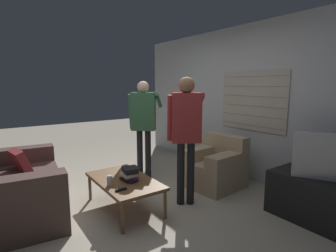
{
  "coord_description": "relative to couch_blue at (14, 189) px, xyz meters",
  "views": [
    {
      "loc": [
        3.01,
        -1.56,
        1.59
      ],
      "look_at": [
        -0.0,
        0.57,
        1.0
      ],
      "focal_mm": 28.0,
      "sensor_mm": 36.0,
      "label": 1
    }
  ],
  "objects": [
    {
      "name": "tv_stand",
      "position": [
        2.22,
        2.87,
        -0.07
      ],
      "size": [
        1.05,
        0.57,
        0.54
      ],
      "color": "black",
      "rests_on": "ground_plane"
    },
    {
      "name": "spare_remote",
      "position": [
        0.92,
        0.99,
        0.07
      ],
      "size": [
        0.04,
        0.13,
        0.02
      ],
      "rotation": [
        0.0,
        0.0,
        -0.01
      ],
      "color": "black",
      "rests_on": "coffee_table"
    },
    {
      "name": "person_right_standing",
      "position": [
        0.96,
        1.91,
        0.72
      ],
      "size": [
        0.57,
        0.72,
        1.68
      ],
      "rotation": [
        0.0,
        0.0,
        1.02
      ],
      "color": "black",
      "rests_on": "ground_plane"
    },
    {
      "name": "tv",
      "position": [
        2.22,
        2.88,
        0.45
      ],
      "size": [
        0.65,
        0.49,
        0.51
      ],
      "rotation": [
        0.0,
        0.0,
        3.66
      ],
      "color": "#B2B2B7",
      "rests_on": "tv_stand"
    },
    {
      "name": "couch_blue",
      "position": [
        0.0,
        0.0,
        0.0
      ],
      "size": [
        1.7,
        1.12,
        0.88
      ],
      "rotation": [
        0.0,
        0.0,
        -0.11
      ],
      "color": "#4C3833",
      "rests_on": "ground_plane"
    },
    {
      "name": "armchair_beige",
      "position": [
        0.74,
        2.69,
        -0.02
      ],
      "size": [
        0.83,
        0.83,
        0.79
      ],
      "rotation": [
        0.0,
        0.0,
        3.23
      ],
      "color": "tan",
      "rests_on": "ground_plane"
    },
    {
      "name": "coffee_table",
      "position": [
        0.62,
        1.17,
        0.02
      ],
      "size": [
        1.12,
        0.63,
        0.39
      ],
      "color": "brown",
      "rests_on": "ground_plane"
    },
    {
      "name": "book_stack",
      "position": [
        0.7,
        1.21,
        0.15
      ],
      "size": [
        0.25,
        0.22,
        0.17
      ],
      "color": "black",
      "rests_on": "coffee_table"
    },
    {
      "name": "ground_plane",
      "position": [
        0.54,
        1.35,
        -0.34
      ],
      "size": [
        16.0,
        16.0,
        0.0
      ],
      "primitive_type": "plane",
      "color": "#B2A893"
    },
    {
      "name": "soda_can",
      "position": [
        0.71,
        0.94,
        0.12
      ],
      "size": [
        0.07,
        0.07,
        0.13
      ],
      "color": "silver",
      "rests_on": "coffee_table"
    },
    {
      "name": "person_left_standing",
      "position": [
        -0.21,
        1.95,
        0.7
      ],
      "size": [
        0.52,
        0.77,
        1.64
      ],
      "rotation": [
        0.0,
        0.0,
        0.87
      ],
      "color": "black",
      "rests_on": "ground_plane"
    },
    {
      "name": "wall_back",
      "position": [
        0.55,
        3.38,
        0.94
      ],
      "size": [
        5.2,
        0.08,
        2.55
      ],
      "color": "#ADB2B7",
      "rests_on": "ground_plane"
    }
  ]
}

